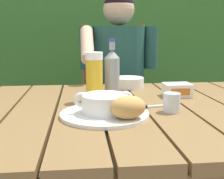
% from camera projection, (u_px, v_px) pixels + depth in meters
% --- Properties ---
extents(dining_table, '(1.44, 0.99, 0.72)m').
position_uv_depth(dining_table, '(121.00, 127.00, 1.12)').
color(dining_table, brown).
rests_on(dining_table, ground_plane).
extents(hedge_backdrop, '(4.16, 0.80, 1.89)m').
position_uv_depth(hedge_backdrop, '(105.00, 53.00, 2.95)').
color(hedge_backdrop, '#306025').
rests_on(hedge_backdrop, ground_plane).
extents(chair_near_diner, '(0.46, 0.44, 1.05)m').
position_uv_depth(chair_near_diner, '(115.00, 104.00, 2.06)').
color(chair_near_diner, brown).
rests_on(chair_near_diner, ground_plane).
extents(person_eating, '(0.48, 0.47, 1.24)m').
position_uv_depth(person_eating, '(119.00, 76.00, 1.82)').
color(person_eating, '#1F473F').
rests_on(person_eating, ground_plane).
extents(serving_plate, '(0.30, 0.30, 0.01)m').
position_uv_depth(serving_plate, '(105.00, 114.00, 0.98)').
color(serving_plate, white).
rests_on(serving_plate, dining_table).
extents(soup_bowl, '(0.20, 0.15, 0.07)m').
position_uv_depth(soup_bowl, '(105.00, 103.00, 0.98)').
color(soup_bowl, white).
rests_on(soup_bowl, serving_plate).
extents(bread_roll, '(0.13, 0.11, 0.07)m').
position_uv_depth(bread_roll, '(128.00, 107.00, 0.91)').
color(bread_roll, tan).
rests_on(bread_roll, serving_plate).
extents(beer_glass, '(0.07, 0.07, 0.20)m').
position_uv_depth(beer_glass, '(94.00, 77.00, 1.18)').
color(beer_glass, gold).
rests_on(beer_glass, dining_table).
extents(beer_bottle, '(0.06, 0.06, 0.25)m').
position_uv_depth(beer_bottle, '(112.00, 73.00, 1.23)').
color(beer_bottle, gray).
rests_on(beer_bottle, dining_table).
extents(water_glass_small, '(0.06, 0.06, 0.07)m').
position_uv_depth(water_glass_small, '(172.00, 102.00, 1.03)').
color(water_glass_small, silver).
rests_on(water_glass_small, dining_table).
extents(butter_tub, '(0.12, 0.09, 0.06)m').
position_uv_depth(butter_tub, '(177.00, 90.00, 1.28)').
color(butter_tub, white).
rests_on(butter_tub, dining_table).
extents(table_knife, '(0.14, 0.05, 0.01)m').
position_uv_depth(table_knife, '(146.00, 107.00, 1.09)').
color(table_knife, silver).
rests_on(table_knife, dining_table).
extents(diner_bowl, '(0.15, 0.15, 0.05)m').
position_uv_depth(diner_bowl, '(128.00, 82.00, 1.48)').
color(diner_bowl, white).
rests_on(diner_bowl, dining_table).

